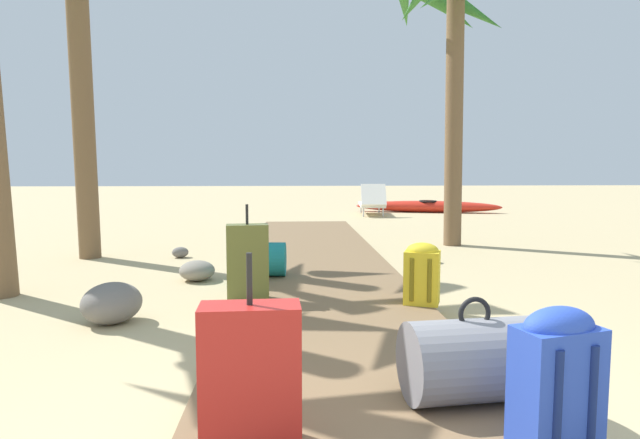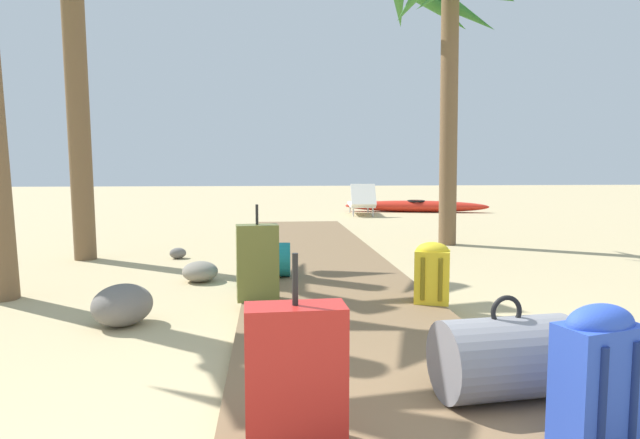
{
  "view_description": "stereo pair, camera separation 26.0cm",
  "coord_description": "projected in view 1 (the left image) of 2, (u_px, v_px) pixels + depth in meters",
  "views": [
    {
      "loc": [
        -0.33,
        -1.33,
        1.21
      ],
      "look_at": [
        0.04,
        5.45,
        0.55
      ],
      "focal_mm": 30.41,
      "sensor_mm": 36.0,
      "label": 1
    },
    {
      "loc": [
        -0.59,
        -1.31,
        1.21
      ],
      "look_at": [
        0.04,
        5.45,
        0.55
      ],
      "focal_mm": 30.41,
      "sensor_mm": 36.0,
      "label": 2
    }
  ],
  "objects": [
    {
      "name": "rock_left_mid",
      "position": [
        197.0,
        271.0,
        5.78
      ],
      "size": [
        0.43,
        0.44,
        0.22
      ],
      "primitive_type": "ellipsoid",
      "rotation": [
        0.0,
        0.0,
        1.74
      ],
      "color": "gray",
      "rests_on": "ground"
    },
    {
      "name": "palm_tree_far_right",
      "position": [
        455.0,
        17.0,
        8.13
      ],
      "size": [
        2.18,
        2.07,
        4.32
      ],
      "color": "brown",
      "rests_on": "ground"
    },
    {
      "name": "rock_right_mid",
      "position": [
        427.0,
        256.0,
        6.87
      ],
      "size": [
        0.33,
        0.33,
        0.17
      ],
      "primitive_type": "ellipsoid",
      "rotation": [
        0.0,
        0.0,
        2.58
      ],
      "color": "#5B5651",
      "rests_on": "ground"
    },
    {
      "name": "duffel_bag_grey",
      "position": [
        473.0,
        360.0,
        2.61
      ],
      "size": [
        0.69,
        0.47,
        0.51
      ],
      "color": "slate",
      "rests_on": "boardwalk"
    },
    {
      "name": "rock_left_near",
      "position": [
        180.0,
        252.0,
        7.25
      ],
      "size": [
        0.26,
        0.24,
        0.14
      ],
      "primitive_type": "ellipsoid",
      "rotation": [
        0.0,
        0.0,
        0.37
      ],
      "color": "slate",
      "rests_on": "ground"
    },
    {
      "name": "boardwalk",
      "position": [
        319.0,
        267.0,
        6.38
      ],
      "size": [
        1.66,
        9.91,
        0.08
      ],
      "primitive_type": "cube",
      "color": "brown",
      "rests_on": "ground"
    },
    {
      "name": "suitcase_red",
      "position": [
        251.0,
        376.0,
        2.16
      ],
      "size": [
        0.41,
        0.2,
        0.79
      ],
      "color": "red",
      "rests_on": "boardwalk"
    },
    {
      "name": "lounge_chair",
      "position": [
        372.0,
        202.0,
        13.61
      ],
      "size": [
        0.71,
        1.57,
        0.8
      ],
      "color": "white",
      "rests_on": "ground"
    },
    {
      "name": "duffel_bag_teal",
      "position": [
        260.0,
        259.0,
        5.61
      ],
      "size": [
        0.55,
        0.38,
        0.46
      ],
      "color": "#197A7F",
      "rests_on": "boardwalk"
    },
    {
      "name": "ground_plane",
      "position": [
        324.0,
        289.0,
        5.4
      ],
      "size": [
        60.0,
        60.0,
        0.0
      ],
      "primitive_type": "plane",
      "color": "tan"
    },
    {
      "name": "backpack_blue",
      "position": [
        557.0,
        376.0,
        2.12
      ],
      "size": [
        0.37,
        0.27,
        0.59
      ],
      "color": "#2847B7",
      "rests_on": "boardwalk"
    },
    {
      "name": "suitcase_olive",
      "position": [
        248.0,
        262.0,
        4.6
      ],
      "size": [
        0.37,
        0.21,
        0.82
      ],
      "color": "olive",
      "rests_on": "boardwalk"
    },
    {
      "name": "rock_left_far",
      "position": [
        112.0,
        303.0,
        4.19
      ],
      "size": [
        0.62,
        0.63,
        0.32
      ],
      "primitive_type": "ellipsoid",
      "rotation": [
        0.0,
        0.0,
        2.51
      ],
      "color": "slate",
      "rests_on": "ground"
    },
    {
      "name": "backpack_yellow",
      "position": [
        422.0,
        272.0,
        4.46
      ],
      "size": [
        0.34,
        0.3,
        0.51
      ],
      "color": "gold",
      "rests_on": "boardwalk"
    },
    {
      "name": "kayak",
      "position": [
        428.0,
        206.0,
        14.53
      ],
      "size": [
        3.88,
        1.44,
        0.32
      ],
      "color": "red",
      "rests_on": "ground"
    }
  ]
}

